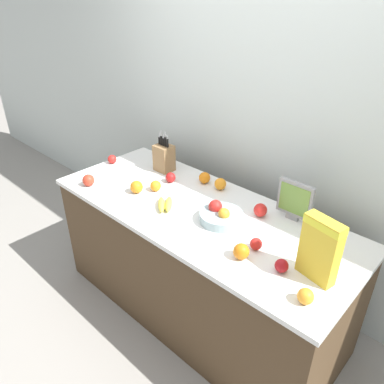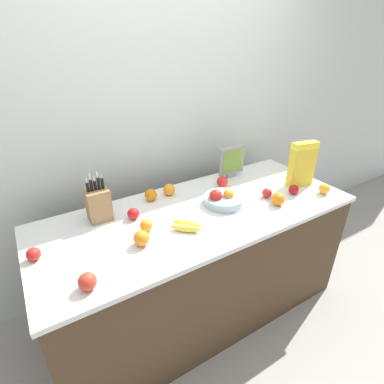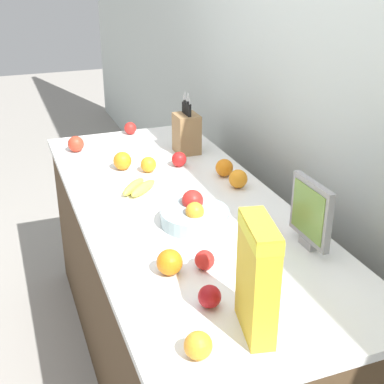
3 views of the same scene
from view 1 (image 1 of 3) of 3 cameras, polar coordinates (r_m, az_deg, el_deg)
name	(u,v)px [view 1 (image 1 of 3)]	position (r m, az deg, el deg)	size (l,w,h in m)	color
ground_plane	(198,307)	(2.91, 0.90, -17.07)	(14.00, 14.00, 0.00)	gray
wall_back	(262,118)	(2.64, 10.55, 10.99)	(9.00, 0.06, 2.60)	silver
counter	(198,262)	(2.62, 0.98, -10.59)	(2.05, 0.83, 0.86)	#4C3823
knife_block	(164,157)	(2.81, -4.28, 5.27)	(0.13, 0.11, 0.31)	#937047
small_monitor	(295,200)	(2.28, 15.41, -1.19)	(0.22, 0.03, 0.25)	gray
cereal_box	(320,247)	(1.85, 18.97, -7.97)	(0.20, 0.11, 0.33)	gold
fruit_bowl	(221,215)	(2.24, 4.40, -3.57)	(0.26, 0.26, 0.11)	#99B2B7
banana_bunch	(165,204)	(2.38, -4.13, -1.88)	(0.18, 0.19, 0.04)	yellow
apple_rear	(282,266)	(1.93, 13.49, -10.87)	(0.07, 0.07, 0.07)	#A31419
apple_by_knife_block	(171,177)	(2.67, -3.29, 2.23)	(0.07, 0.07, 0.07)	red
apple_leftmost	(260,210)	(2.31, 10.38, -2.72)	(0.08, 0.08, 0.08)	red
apple_rightmost	(112,159)	(3.01, -12.08, 4.90)	(0.07, 0.07, 0.07)	red
apple_front	(88,180)	(2.71, -15.51, 1.74)	(0.08, 0.08, 0.08)	red
apple_middle	(256,244)	(2.04, 9.73, -7.80)	(0.07, 0.07, 0.07)	red
orange_mid_right	(306,296)	(1.80, 16.92, -14.96)	(0.07, 0.07, 0.07)	orange
orange_front_left	(220,184)	(2.57, 4.34, 1.23)	(0.08, 0.08, 0.08)	orange
orange_front_right	(205,178)	(2.65, 1.93, 2.18)	(0.08, 0.08, 0.08)	orange
orange_by_cereal	(137,187)	(2.55, -8.45, 0.77)	(0.09, 0.09, 0.09)	orange
orange_front_center	(156,186)	(2.56, -5.57, 0.94)	(0.07, 0.07, 0.07)	orange
orange_mid_left	(241,251)	(1.97, 7.51, -8.96)	(0.09, 0.09, 0.09)	orange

